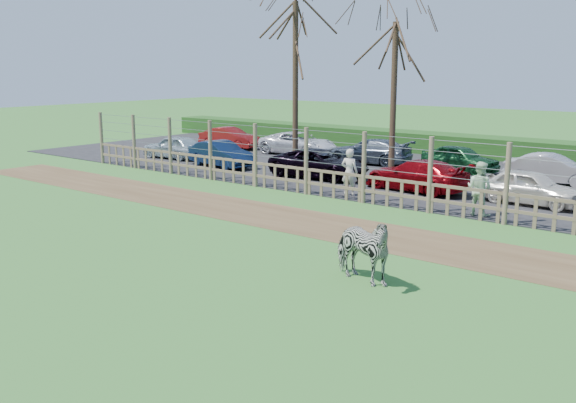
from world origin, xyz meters
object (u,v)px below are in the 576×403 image
Objects in this scene: car_9 at (370,151)px; car_10 at (460,158)px; tree_left at (295,45)px; car_11 at (552,169)px; visitor_b at (479,188)px; zebra at (361,249)px; visitor_a at (349,172)px; car_7 at (230,138)px; tree_mid at (395,62)px; car_1 at (221,154)px; car_8 at (298,143)px; car_3 at (417,175)px; car_0 at (174,147)px; car_4 at (530,187)px; car_2 at (319,164)px.

car_9 is 1.17× the size of car_10.
car_11 is (10.61, 3.15, -4.98)m from tree_left.
zebra is at bearing 99.90° from visitor_b.
visitor_a reaches higher than car_7.
car_10 is (13.86, 0.34, 0.00)m from car_7.
visitor_a is at bearing -78.54° from tree_mid.
visitor_b reaches higher than car_1.
visitor_b reaches higher than car_9.
visitor_a is at bearing -95.46° from car_1.
car_8 is at bearing 5.01° from car_1.
visitor_b is at bearing -123.07° from car_8.
car_1 is 9.99m from car_3.
zebra is at bearing -136.40° from car_7.
tree_left reaches higher than visitor_b.
car_0 is at bearing 117.37° from car_10.
visitor_b is at bearing 166.95° from car_4.
visitor_b is 0.42× the size of car_9.
car_3 is (9.99, 0.34, 0.00)m from car_1.
zebra reaches higher than car_0.
visitor_a is at bearing 19.34° from car_9.
car_8 is at bearing 81.23° from car_11.
car_9 is 4.48m from car_10.
car_7 is (-14.42, 4.92, 0.00)m from car_3.
car_8 is 1.23× the size of car_10.
car_3 is at bearing 95.39° from car_4.
car_2 is 1.23× the size of car_10.
visitor_a is (5.48, -3.83, -4.71)m from tree_left.
zebra reaches higher than car_3.
visitor_b reaches higher than car_11.
car_0 is at bearing -83.72° from car_3.
car_7 is at bearing 97.80° from car_10.
zebra is 0.50× the size of car_1.
zebra is 10.42m from car_4.
car_1 is 0.84× the size of car_8.
tree_left reaches higher than car_1.
tree_mid is 8.69m from visitor_b.
car_9 is at bearing 59.46° from tree_left.
car_2 is at bearing -131.58° from tree_mid.
car_1 and car_4 have the same top height.
tree_mid is 1.94× the size of car_4.
visitor_a and visitor_b have the same top height.
car_8 is at bearing 53.80° from zebra.
zebra is at bearing -157.53° from car_10.
car_11 is (0.17, 7.10, -0.26)m from visitor_b.
car_7 is 1.03× the size of car_10.
car_0 is 3.88m from car_1.
car_1 is at bearing 67.09° from zebra.
tree_left is at bearing 85.85° from car_4.
car_3 is 1.17× the size of car_4.
visitor_b is at bearing 172.59° from car_11.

